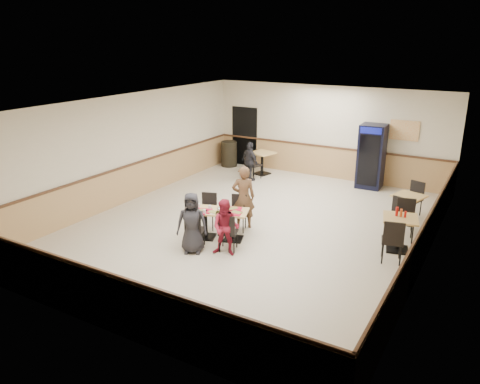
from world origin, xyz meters
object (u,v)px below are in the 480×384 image
Objects in this scene: pepsi_cooler at (371,156)px; trash_bin at (229,154)px; diner_woman_right at (226,228)px; side_table_far at (408,205)px; main_table at (219,220)px; lone_diner at (250,162)px; diner_man_opposite at (243,197)px; side_table_near at (399,228)px; diner_woman_left at (192,223)px; back_table at (262,160)px.

pepsi_cooler is 2.18× the size of trash_bin.
side_table_far is (2.98, 3.83, -0.14)m from diner_woman_right.
pepsi_cooler is at bearing 51.79° from main_table.
diner_woman_right is at bearing 136.03° from lone_diner.
diner_man_opposite is at bearing -55.18° from trash_bin.
main_table is 0.93× the size of diner_man_opposite.
side_table_near is at bearing 154.35° from diner_man_opposite.
pepsi_cooler is (2.04, 6.54, 0.31)m from diner_woman_left.
lone_diner reaches higher than trash_bin.
diner_woman_right is 4.85m from side_table_far.
pepsi_cooler reaches higher than side_table_near.
diner_man_opposite is at bearing 54.56° from diner_woman_left.
trash_bin is at bearing 167.09° from back_table.
back_table is at bearing -175.86° from pepsi_cooler.
pepsi_cooler is at bearing -138.09° from lone_diner.
diner_man_opposite is at bearing 139.04° from lone_diner.
diner_woman_right is 1.46× the size of side_table_far.
main_table is at bearing -60.62° from trash_bin.
side_table_far is at bearing 20.91° from diner_woman_left.
diner_woman_left is (-0.13, -0.88, 0.21)m from main_table.
side_table_near reaches higher than back_table.
pepsi_cooler reaches higher than side_table_far.
back_table is (-1.77, 4.38, -0.27)m from diner_man_opposite.
side_table_near is at bearing -84.78° from side_table_far.
main_table is 1.70× the size of side_table_far.
diner_woman_left is at bearing -76.24° from back_table.
diner_woman_right reaches higher than main_table.
diner_woman_right is (0.70, 0.25, -0.05)m from diner_woman_left.
diner_woman_left reaches higher than side_table_near.
diner_woman_right is 1.38× the size of trash_bin.
trash_bin is at bearing 99.87° from main_table.
side_table_far is at bearing 179.78° from diner_man_opposite.
lone_diner reaches higher than main_table.
pepsi_cooler reaches higher than trash_bin.
lone_diner is 1.46× the size of back_table.
diner_man_opposite reaches higher than diner_woman_right.
lone_diner is at bearing -90.00° from back_table.
diner_woman_right is 0.80× the size of diner_man_opposite.
side_table_far is at bearing -21.81° from back_table.
diner_woman_right reaches higher than side_table_far.
diner_woman_left is at bearing -148.95° from side_table_near.
lone_diner reaches higher than back_table.
back_table is 1.57m from trash_bin.
lone_diner is at bearing -97.65° from diner_man_opposite.
lone_diner is at bearing -38.53° from trash_bin.
back_table reaches higher than main_table.
diner_woman_left is 1.79m from diner_man_opposite.
diner_man_opposite is 5.10m from pepsi_cooler.
side_table_near reaches higher than main_table.
back_table is at bearing 95.10° from diner_woman_right.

